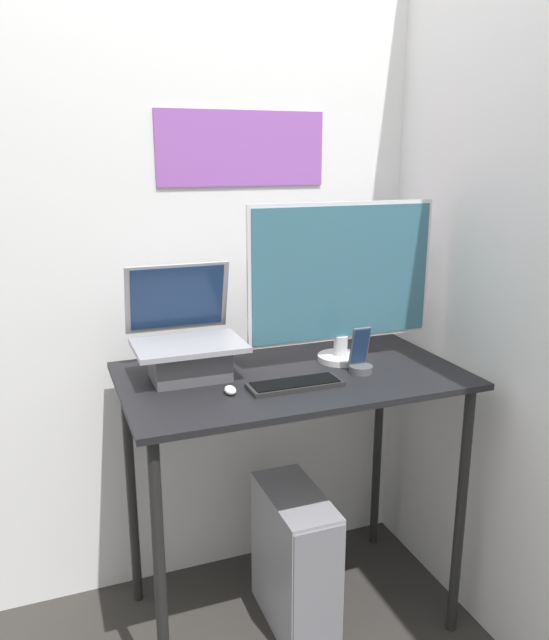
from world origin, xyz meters
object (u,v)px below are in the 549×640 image
laptop (187,349)px  keyboard (295,384)px  monitor (342,280)px  cell_phone (361,361)px  mouse (230,390)px  computer_tower (294,560)px

laptop → keyboard: (0.28, -0.21, -0.08)m
monitor → laptop: bearing=176.6°
laptop → cell_phone: 0.55m
laptop → monitor: size_ratio=0.52×
mouse → cell_phone: 0.45m
laptop → mouse: 0.22m
keyboard → computer_tower: keyboard is taller
keyboard → mouse: (-0.20, 0.02, 0.00)m
laptop → monitor: bearing=-3.4°
keyboard → computer_tower: 0.68m
monitor → keyboard: (-0.24, -0.18, -0.27)m
laptop → computer_tower: bearing=-22.4°
keyboard → mouse: mouse is taller
mouse → computer_tower: size_ratio=0.11×
keyboard → cell_phone: size_ratio=1.92×
keyboard → laptop: bearing=143.3°
monitor → mouse: size_ratio=12.26×
mouse → cell_phone: (0.44, 0.03, 0.03)m
monitor → mouse: 0.54m
mouse → laptop: bearing=112.5°
monitor → computer_tower: monitor is taller
keyboard → cell_phone: (0.25, 0.05, 0.03)m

